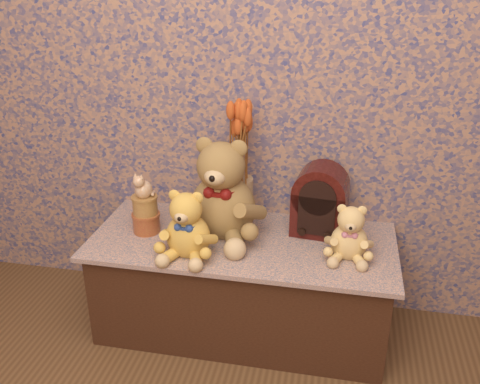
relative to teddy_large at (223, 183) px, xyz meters
The scene contains 10 objects.
display_shelf 0.47m from the teddy_large, 25.95° to the right, with size 1.28×0.57×0.45m, color #395075.
teddy_large is the anchor object (origin of this frame).
teddy_medium 0.23m from the teddy_large, 116.27° to the right, with size 0.23×0.28×0.30m, color gold, non-canonical shape.
teddy_small 0.55m from the teddy_large, 10.06° to the right, with size 0.19×0.23×0.24m, color #E3B96C, non-canonical shape.
cathedral_radio 0.42m from the teddy_large, 11.57° to the left, with size 0.22×0.16×0.31m, color black, non-canonical shape.
ceramic_vase 0.16m from the teddy_large, 62.78° to the left, with size 0.13×0.13×0.22m, color tan.
dried_stalks 0.24m from the teddy_large, 62.78° to the left, with size 0.24×0.24×0.46m, color #CD5320, non-canonical shape.
biscuit_tin_lower 0.38m from the teddy_large, 169.92° to the right, with size 0.12×0.12×0.08m, color #AF7333.
biscuit_tin_upper 0.35m from the teddy_large, 169.92° to the right, with size 0.11×0.11×0.08m, color #DAC05F.
cat_figurine 0.33m from the teddy_large, 169.92° to the right, with size 0.09×0.09×0.12m, color silver, non-canonical shape.
Camera 1 is at (0.37, -0.67, 1.53)m, focal length 38.91 mm.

